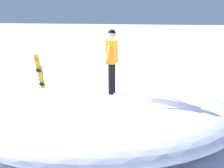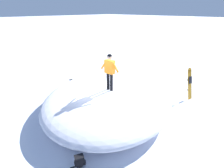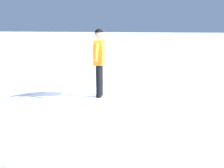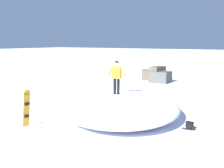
{
  "view_description": "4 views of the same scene",
  "coord_description": "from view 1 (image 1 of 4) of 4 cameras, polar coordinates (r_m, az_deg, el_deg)",
  "views": [
    {
      "loc": [
        2.34,
        -6.83,
        3.07
      ],
      "look_at": [
        -0.37,
        0.15,
        1.37
      ],
      "focal_mm": 47.02,
      "sensor_mm": 36.0,
      "label": 1
    },
    {
      "loc": [
        4.86,
        5.75,
        4.57
      ],
      "look_at": [
        -0.8,
        0.21,
        1.19
      ],
      "focal_mm": 28.31,
      "sensor_mm": 36.0,
      "label": 2
    },
    {
      "loc": [
        -2.37,
        6.66,
        2.83
      ],
      "look_at": [
        -0.81,
        0.44,
        1.4
      ],
      "focal_mm": 41.84,
      "sensor_mm": 36.0,
      "label": 3
    },
    {
      "loc": [
        -11.29,
        -6.18,
        3.7
      ],
      "look_at": [
        -1.14,
        0.24,
        1.69
      ],
      "focal_mm": 40.33,
      "sensor_mm": 36.0,
      "label": 4
    }
  ],
  "objects": [
    {
      "name": "snow_mound",
      "position": [
        8.01,
        -1.15,
        -5.72
      ],
      "size": [
        9.36,
        8.95,
        1.05
      ],
      "primitive_type": "ellipsoid",
      "rotation": [
        0.0,
        0.0,
        0.56
      ],
      "color": "white",
      "rests_on": "ground"
    },
    {
      "name": "snowboard_primary_upright",
      "position": [
        11.76,
        -13.8,
        1.75
      ],
      "size": [
        0.37,
        0.44,
        1.71
      ],
      "color": "orange",
      "rests_on": "ground"
    },
    {
      "name": "snowboarder_standing",
      "position": [
        7.81,
        -0.03,
        5.53
      ],
      "size": [
        0.27,
        1.03,
        1.72
      ],
      "color": "black",
      "rests_on": "snow_mound"
    },
    {
      "name": "ground",
      "position": [
        7.85,
        2.14,
        -10.23
      ],
      "size": [
        240.0,
        240.0,
        0.0
      ],
      "primitive_type": "plane",
      "color": "white"
    }
  ]
}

